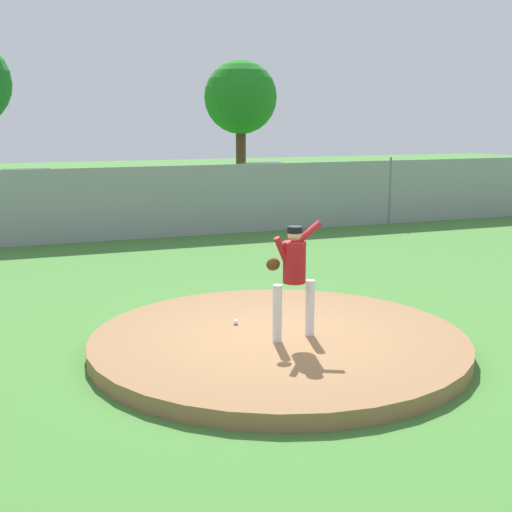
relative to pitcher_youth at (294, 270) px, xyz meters
The scene contains 10 objects.
ground_plane 6.33m from the pitcher_youth, 91.21° to the left, with size 80.00×80.00×0.00m, color #427A33.
asphalt_strip 14.76m from the pitcher_youth, 90.51° to the left, with size 44.00×7.00×0.01m, color #2B2B2D.
pitchers_mound 1.14m from the pitcher_youth, 121.79° to the left, with size 5.45×5.45×0.22m, color olive.
pitcher_youth is the anchor object (origin of this frame).
baseball 1.44m from the pitcher_youth, 120.10° to the left, with size 0.07×0.07×0.07m, color white.
chainlink_fence 10.21m from the pitcher_youth, 90.73° to the left, with size 39.77×0.07×2.10m.
parked_car_burgundy 17.46m from the pitcher_youth, 57.39° to the left, with size 2.14×4.53×1.52m.
parked_car_teal 14.98m from the pitcher_youth, 100.93° to the left, with size 1.80×4.45×1.64m.
parked_car_red 15.61m from the pitcher_youth, 69.48° to the left, with size 1.86×4.41×1.66m.
tree_leaning_west 25.80m from the pitcher_youth, 72.17° to the left, with size 3.61×3.61×6.12m.
Camera 1 is at (-3.68, -8.81, 3.30)m, focal length 48.40 mm.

